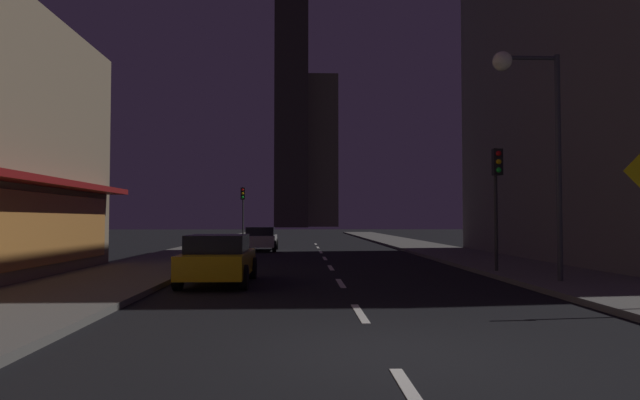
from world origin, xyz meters
The scene contains 12 objects.
ground_plane centered at (0.00, 32.00, -0.05)m, with size 78.00×136.00×0.10m, color black.
sidewalk_right centered at (7.00, 32.00, 0.07)m, with size 4.00×76.00×0.15m, color #605E59.
sidewalk_left centered at (-7.00, 32.00, 0.07)m, with size 4.00×76.00×0.15m, color #605E59.
lane_marking_center centered at (0.00, 16.20, 0.01)m, with size 0.16×38.60×0.01m.
skyscraper_distant_tall centered at (-3.46, 129.91, 34.25)m, with size 8.47×6.52×68.49m, color #312F25.
skyscraper_distant_mid centered at (4.94, 143.40, 21.19)m, with size 8.69×5.50×42.38m, color #4C4839.
car_parked_near centered at (-3.60, 8.34, 0.74)m, with size 1.98×4.24×1.45m.
car_parked_far centered at (-3.60, 25.52, 0.74)m, with size 1.98×4.24×1.45m.
fire_hydrant_far_left centered at (-5.90, 21.22, 0.45)m, with size 0.42×0.30×0.65m.
traffic_light_near_right centered at (5.50, 10.48, 3.19)m, with size 0.32×0.48×4.20m.
traffic_light_far_left centered at (-5.50, 33.15, 3.19)m, with size 0.32×0.48×4.20m.
street_lamp_right centered at (5.38, 7.49, 5.07)m, with size 1.96×0.56×6.58m.
Camera 1 is at (-1.20, -7.77, 1.89)m, focal length 30.54 mm.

